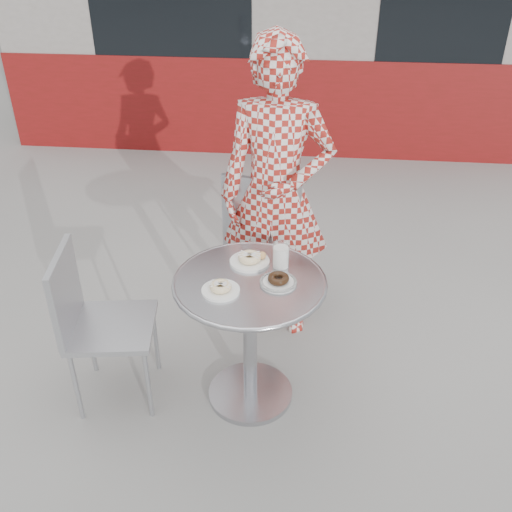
# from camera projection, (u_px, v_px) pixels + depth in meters

# --- Properties ---
(ground) EXTENTS (60.00, 60.00, 0.00)m
(ground) POSITION_uv_depth(u_px,v_px,m) (254.00, 401.00, 3.09)
(ground) COLOR #9D9B96
(ground) RESTS_ON ground
(bistro_table) EXTENTS (0.75, 0.75, 0.76)m
(bistro_table) POSITION_uv_depth(u_px,v_px,m) (250.00, 311.00, 2.83)
(bistro_table) COLOR silver
(bistro_table) RESTS_ON ground
(chair_far) EXTENTS (0.55, 0.56, 0.99)m
(chair_far) POSITION_uv_depth(u_px,v_px,m) (270.00, 263.00, 3.71)
(chair_far) COLOR #AEB0B6
(chair_far) RESTS_ON ground
(chair_left) EXTENTS (0.48, 0.48, 0.89)m
(chair_left) POSITION_uv_depth(u_px,v_px,m) (114.00, 354.00, 3.01)
(chair_left) COLOR #AEB0B6
(chair_left) RESTS_ON ground
(seated_person) EXTENTS (0.68, 0.48, 1.78)m
(seated_person) POSITION_uv_depth(u_px,v_px,m) (276.00, 195.00, 3.24)
(seated_person) COLOR maroon
(seated_person) RESTS_ON ground
(plate_far) EXTENTS (0.20, 0.20, 0.05)m
(plate_far) POSITION_uv_depth(u_px,v_px,m) (250.00, 259.00, 2.86)
(plate_far) COLOR white
(plate_far) RESTS_ON bistro_table
(plate_near) EXTENTS (0.18, 0.18, 0.05)m
(plate_near) POSITION_uv_depth(u_px,v_px,m) (221.00, 288.00, 2.64)
(plate_near) COLOR white
(plate_near) RESTS_ON bistro_table
(plate_checker) EXTENTS (0.18, 0.18, 0.05)m
(plate_checker) POSITION_uv_depth(u_px,v_px,m) (278.00, 281.00, 2.70)
(plate_checker) COLOR white
(plate_checker) RESTS_ON bistro_table
(milk_cup) EXTENTS (0.08, 0.08, 0.13)m
(milk_cup) POSITION_uv_depth(u_px,v_px,m) (281.00, 256.00, 2.81)
(milk_cup) COLOR white
(milk_cup) RESTS_ON bistro_table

